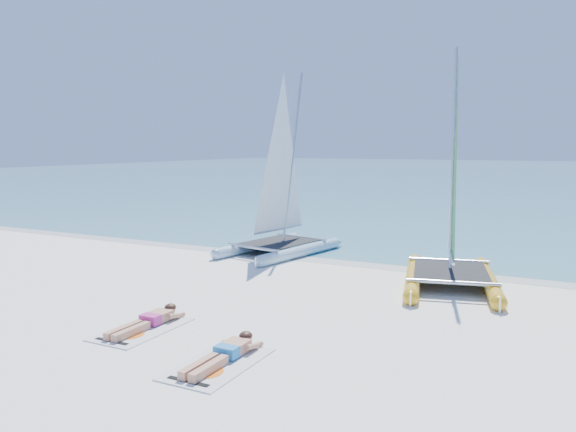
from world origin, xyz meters
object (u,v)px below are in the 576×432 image
catamaran_yellow (452,206)px  towel_a (142,329)px  towel_b (218,364)px  sunbather_a (149,320)px  sunbather_b (225,353)px  catamaran_blue (281,198)px

catamaran_yellow → towel_a: size_ratio=3.20×
catamaran_yellow → towel_b: 7.52m
sunbather_a → sunbather_b: same height
towel_a → sunbather_b: bearing=-14.0°
catamaran_yellow → sunbather_b: catamaran_yellow is taller
sunbather_b → towel_a: bearing=166.0°
towel_b → sunbather_b: bearing=90.0°
catamaran_blue → towel_a: 7.86m
catamaran_blue → sunbather_a: bearing=-70.2°
towel_a → catamaran_blue: bearing=98.6°
catamaran_yellow → towel_b: catamaran_yellow is taller
catamaran_yellow → towel_b: size_ratio=3.20×
catamaran_yellow → sunbather_b: size_ratio=3.43×
catamaran_yellow → towel_a: bearing=-137.4°
catamaran_yellow → sunbather_b: 7.32m
catamaran_blue → towel_a: catamaran_blue is taller
towel_b → sunbather_b: sunbather_b is taller
catamaran_blue → sunbather_a: (1.14, -7.39, -1.60)m
catamaran_blue → sunbather_b: 8.91m
catamaran_blue → sunbather_b: size_ratio=3.34×
towel_a → towel_b: same height
catamaran_blue → sunbather_b: (3.29, -8.12, -1.60)m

